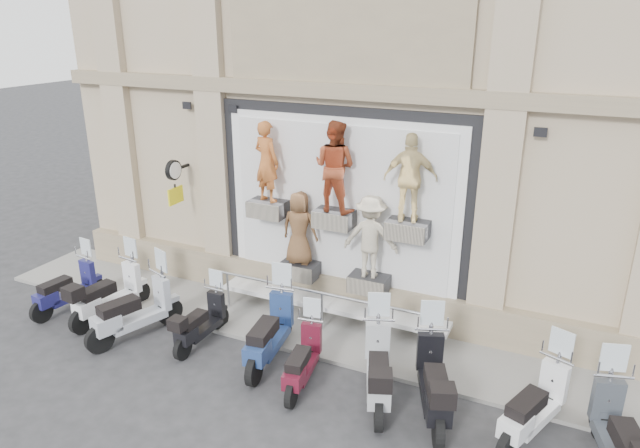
# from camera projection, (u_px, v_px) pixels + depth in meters

# --- Properties ---
(ground) EXTENTS (90.00, 90.00, 0.00)m
(ground) POSITION_uv_depth(u_px,v_px,m) (275.00, 384.00, 10.21)
(ground) COLOR #2C2C2E
(ground) RESTS_ON ground
(sidewalk) EXTENTS (16.00, 2.20, 0.08)m
(sidewalk) POSITION_uv_depth(u_px,v_px,m) (324.00, 328.00, 11.99)
(sidewalk) COLOR gray
(sidewalk) RESTS_ON ground
(building) EXTENTS (14.00, 8.60, 12.00)m
(building) POSITION_uv_depth(u_px,v_px,m) (406.00, 25.00, 14.13)
(building) COLOR tan
(building) RESTS_ON ground
(shop_vitrine) EXTENTS (5.60, 0.83, 4.30)m
(shop_vitrine) POSITION_uv_depth(u_px,v_px,m) (341.00, 211.00, 11.68)
(shop_vitrine) COLOR black
(shop_vitrine) RESTS_ON ground
(guard_rail) EXTENTS (5.06, 0.10, 0.93)m
(guard_rail) POSITION_uv_depth(u_px,v_px,m) (322.00, 312.00, 11.76)
(guard_rail) COLOR #9EA0A5
(guard_rail) RESTS_ON ground
(clock_sign_bracket) EXTENTS (0.10, 0.80, 1.02)m
(clock_sign_bracket) POSITION_uv_depth(u_px,v_px,m) (174.00, 176.00, 12.90)
(clock_sign_bracket) COLOR black
(clock_sign_bracket) RESTS_ON ground
(scooter_a) EXTENTS (0.76, 1.90, 1.51)m
(scooter_a) POSITION_uv_depth(u_px,v_px,m) (66.00, 279.00, 12.58)
(scooter_a) COLOR #181752
(scooter_a) RESTS_ON ground
(scooter_b) EXTENTS (0.86, 2.11, 1.67)m
(scooter_b) POSITION_uv_depth(u_px,v_px,m) (108.00, 284.00, 12.18)
(scooter_b) COLOR white
(scooter_b) RESTS_ON ground
(scooter_c) EXTENTS (1.29, 2.22, 1.74)m
(scooter_c) POSITION_uv_depth(u_px,v_px,m) (133.00, 299.00, 11.43)
(scooter_c) COLOR #A1A6AF
(scooter_c) RESTS_ON ground
(scooter_d) EXTENTS (0.52, 1.72, 1.39)m
(scooter_d) POSITION_uv_depth(u_px,v_px,m) (201.00, 313.00, 11.27)
(scooter_d) COLOR black
(scooter_d) RESTS_ON ground
(scooter_e) EXTENTS (0.92, 2.21, 1.74)m
(scooter_e) POSITION_uv_depth(u_px,v_px,m) (269.00, 320.00, 10.63)
(scooter_e) COLOR navy
(scooter_e) RESTS_ON ground
(scooter_f) EXTENTS (0.78, 1.83, 1.44)m
(scooter_f) POSITION_uv_depth(u_px,v_px,m) (303.00, 350.00, 9.97)
(scooter_f) COLOR #4D0D1C
(scooter_f) RESTS_ON ground
(scooter_g) EXTENTS (1.30, 2.16, 1.69)m
(scooter_g) POSITION_uv_depth(u_px,v_px,m) (379.00, 357.00, 9.54)
(scooter_g) COLOR #9EA1A4
(scooter_g) RESTS_ON ground
(scooter_h) EXTENTS (1.34, 2.21, 1.73)m
(scooter_h) POSITION_uv_depth(u_px,v_px,m) (435.00, 369.00, 9.18)
(scooter_h) COLOR black
(scooter_h) RESTS_ON ground
(scooter_i) EXTENTS (1.29, 2.09, 1.64)m
(scooter_i) POSITION_uv_depth(u_px,v_px,m) (537.00, 393.00, 8.66)
(scooter_i) COLOR white
(scooter_i) RESTS_ON ground
(scooter_j) EXTENTS (1.18, 2.18, 1.70)m
(scooter_j) POSITION_uv_depth(u_px,v_px,m) (623.00, 423.00, 7.96)
(scooter_j) COLOR #33383F
(scooter_j) RESTS_ON ground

